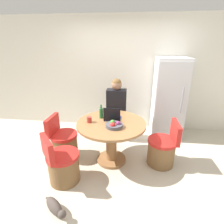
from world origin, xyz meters
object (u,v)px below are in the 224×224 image
refrigerator (168,99)px  person_seated (117,107)px  chair_near_left_corner (63,166)px  chair_right_side (162,150)px  bottle (101,113)px  dining_table (111,134)px  cat (55,207)px  fruit_bowl (114,125)px  laptop (112,117)px  chair_left_side (64,143)px

refrigerator → person_seated: bearing=-164.1°
refrigerator → chair_near_left_corner: size_ratio=2.16×
chair_right_side → bottle: bottle is taller
dining_table → cat: size_ratio=2.99×
fruit_bowl → dining_table: bearing=112.9°
chair_near_left_corner → cat: bearing=149.6°
chair_right_side → cat: bearing=-53.0°
laptop → bottle: bearing=-18.4°
chair_right_side → dining_table: bearing=-90.0°
refrigerator → fruit_bowl: (-1.04, -1.28, -0.07)m
fruit_bowl → bottle: 0.44m
laptop → fruit_bowl: (0.07, -0.27, -0.01)m
dining_table → person_seated: bearing=89.1°
bottle → cat: (-0.37, -1.32, -0.77)m
refrigerator → chair_left_side: bearing=-151.4°
chair_left_side → bottle: bearing=-76.1°
chair_near_left_corner → person_seated: (0.69, 1.39, 0.47)m
cat → person_seated: bearing=111.2°
refrigerator → fruit_bowl: 1.66m
fruit_bowl → person_seated: bearing=93.3°
person_seated → cat: bearing=73.3°
chair_left_side → fruit_bowl: fruit_bowl is taller
dining_table → fruit_bowl: bearing=-67.1°
refrigerator → dining_table: (-1.11, -1.12, -0.33)m
person_seated → cat: size_ratio=3.48×
laptop → fruit_bowl: bearing=103.5°
dining_table → fruit_bowl: (0.07, -0.17, 0.26)m
chair_left_side → bottle: 0.92m
chair_left_side → person_seated: person_seated is taller
chair_near_left_corner → bottle: size_ratio=3.29×
refrigerator → bottle: (-1.31, -0.94, -0.01)m
chair_left_side → person_seated: bearing=-47.6°
dining_table → chair_left_side: (-0.89, 0.02, -0.27)m
refrigerator → laptop: (-1.11, -1.01, -0.05)m
chair_right_side → person_seated: person_seated is taller
dining_table → chair_near_left_corner: (-0.67, -0.58, -0.27)m
chair_near_left_corner → fruit_bowl: size_ratio=2.98×
dining_table → cat: bearing=-116.6°
dining_table → fruit_bowl: 0.31m
chair_left_side → chair_near_left_corner: (0.22, -0.61, 0.00)m
person_seated → laptop: person_seated is taller
laptop → refrigerator: bearing=-137.6°
chair_left_side → chair_right_side: same height
refrigerator → chair_near_left_corner: (-1.79, -1.70, -0.59)m
bottle → chair_left_side: bearing=-167.7°
bottle → cat: size_ratio=0.63×
chair_right_side → laptop: 1.04m
bottle → dining_table: bearing=-41.1°
chair_left_side → dining_table: bearing=-90.0°
fruit_bowl → chair_right_side: bearing=12.9°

